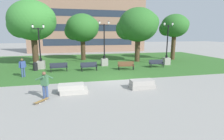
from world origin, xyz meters
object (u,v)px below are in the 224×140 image
person_skateboarder (45,83)px  person_bystander_near_lawn (23,67)px  park_bench_near_left (156,63)px  lamp_post_left (104,57)px  concrete_block_left (142,84)px  park_bench_far_right (126,65)px  lamp_post_center (41,60)px  park_bench_far_left (89,66)px  concrete_block_center (73,89)px  skateboard (41,101)px  lamp_post_right (166,56)px  park_bench_near_right (59,67)px  trash_bin (35,66)px

person_skateboarder → person_bystander_near_lawn: 6.83m
park_bench_near_left → lamp_post_left: size_ratio=0.33×
concrete_block_left → park_bench_far_right: bearing=82.5°
park_bench_far_right → lamp_post_center: size_ratio=0.38×
concrete_block_left → person_bystander_near_lawn: bearing=149.2°
park_bench_far_left → park_bench_far_right: 4.06m
concrete_block_center → skateboard: concrete_block_center is taller
park_bench_far_right → lamp_post_right: bearing=18.1°
lamp_post_left → park_bench_near_right: bearing=-156.5°
lamp_post_center → concrete_block_left: bearing=-48.1°
person_bystander_near_lawn → park_bench_far_left: bearing=13.5°
lamp_post_center → person_bystander_near_lawn: lamp_post_center is taller
skateboard → lamp_post_center: bearing=98.5°
lamp_post_center → person_bystander_near_lawn: bearing=-104.7°
park_bench_near_left → park_bench_near_right: bearing=179.2°
park_bench_far_left → person_bystander_near_lawn: (-6.16, -1.48, 0.44)m
concrete_block_center → trash_bin: trash_bin is taller
lamp_post_right → trash_bin: 15.72m
lamp_post_right → person_bystander_near_lawn: (-16.22, -3.06, -0.11)m
person_skateboarder → lamp_post_left: (5.59, 10.39, 0.13)m
concrete_block_left → park_bench_near_left: size_ratio=1.00×
park_bench_near_right → person_bystander_near_lawn: 3.56m
park_bench_near_right → lamp_post_right: bearing=5.4°
person_bystander_near_lawn → lamp_post_right: bearing=10.7°
skateboard → person_bystander_near_lawn: size_ratio=0.54×
concrete_block_left → park_bench_near_right: bearing=130.5°
person_skateboarder → trash_bin: size_ratio=1.78×
park_bench_near_left → park_bench_far_left: bearing=-178.6°
park_bench_far_right → lamp_post_right: size_ratio=0.35×
lamp_post_center → lamp_post_left: lamp_post_left is taller
lamp_post_center → lamp_post_left: (7.35, 0.38, 0.09)m
skateboard → person_skateboarder: bearing=68.0°
person_skateboarder → park_bench_far_left: person_skateboarder is taller
person_bystander_near_lawn → park_bench_far_right: bearing=6.1°
park_bench_far_right → trash_bin: size_ratio=1.93×
lamp_post_center → person_bystander_near_lawn: (-0.98, -3.74, -0.04)m
concrete_block_left → lamp_post_center: bearing=131.9°
park_bench_far_left → lamp_post_right: size_ratio=0.35×
person_skateboarder → park_bench_near_right: 8.10m
person_skateboarder → park_bench_far_right: person_skateboarder is taller
park_bench_far_left → trash_bin: trash_bin is taller
concrete_block_center → trash_bin: (-3.85, 8.41, 0.20)m
lamp_post_center → park_bench_near_left: bearing=-8.9°
lamp_post_right → lamp_post_left: 7.96m
concrete_block_center → concrete_block_left: bearing=-0.2°
concrete_block_center → park_bench_near_right: size_ratio=1.02×
skateboard → park_bench_far_left: 8.99m
lamp_post_center → lamp_post_left: size_ratio=0.91×
lamp_post_center → trash_bin: bearing=-118.3°
park_bench_far_left → park_bench_far_right: same height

